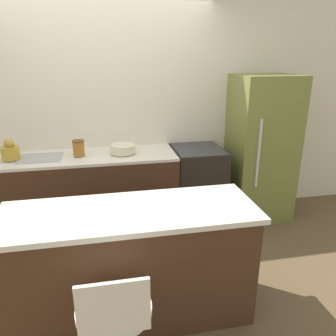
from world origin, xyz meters
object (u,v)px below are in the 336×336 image
object	(u,v)px
oven_range	(197,185)
stool_chair	(116,334)
mixing_bowl	(123,149)
refrigerator	(261,149)
kettle	(10,151)

from	to	relation	value
oven_range	stool_chair	xyz separation A→B (m)	(-1.07, -2.03, -0.01)
stool_chair	mixing_bowl	bearing A→B (deg)	84.29
stool_chair	mixing_bowl	size ratio (longest dim) A/B	3.38
refrigerator	kettle	distance (m)	2.81
refrigerator	mixing_bowl	distance (m)	1.66
refrigerator	mixing_bowl	size ratio (longest dim) A/B	6.38
stool_chair	mixing_bowl	world-z (taller)	mixing_bowl
oven_range	kettle	size ratio (longest dim) A/B	4.18
oven_range	kettle	world-z (taller)	kettle
oven_range	stool_chair	bearing A→B (deg)	-117.79
stool_chair	kettle	world-z (taller)	kettle
mixing_bowl	kettle	bearing A→B (deg)	-180.00
kettle	mixing_bowl	bearing A→B (deg)	0.00
oven_range	mixing_bowl	world-z (taller)	mixing_bowl
stool_chair	kettle	xyz separation A→B (m)	(-0.95, 2.03, 0.55)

